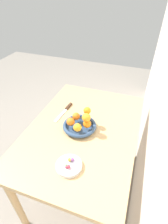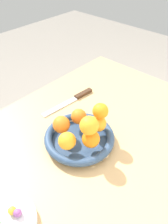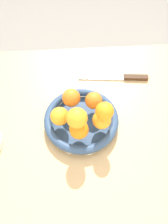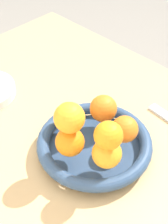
{
  "view_description": "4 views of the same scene",
  "coord_description": "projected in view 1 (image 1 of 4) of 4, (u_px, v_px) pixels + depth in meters",
  "views": [
    {
      "loc": [
        0.87,
        0.31,
        1.6
      ],
      "look_at": [
        -0.03,
        -0.0,
        0.87
      ],
      "focal_mm": 28.0,
      "sensor_mm": 36.0,
      "label": 1
    },
    {
      "loc": [
        0.38,
        0.33,
        1.31
      ],
      "look_at": [
        -0.02,
        -0.03,
        0.85
      ],
      "focal_mm": 35.0,
      "sensor_mm": 36.0,
      "label": 2
    },
    {
      "loc": [
        0.03,
        0.33,
        1.37
      ],
      "look_at": [
        0.0,
        -0.02,
        0.8
      ],
      "focal_mm": 35.0,
      "sensor_mm": 36.0,
      "label": 3
    },
    {
      "loc": [
        -0.31,
        0.33,
        1.29
      ],
      "look_at": [
        0.01,
        0.01,
        0.88
      ],
      "focal_mm": 55.0,
      "sensor_mm": 36.0,
      "label": 4
    }
  ],
  "objects": [
    {
      "name": "ground_plane",
      "position": [
        83.0,
        183.0,
        1.71
      ],
      "size": [
        6.0,
        6.0,
        0.0
      ],
      "primitive_type": "plane",
      "color": "gray"
    },
    {
      "name": "dining_table",
      "position": [
        83.0,
        137.0,
        1.31
      ],
      "size": [
        1.1,
        0.76,
        0.74
      ],
      "color": "tan",
      "rests_on": "ground_plane"
    },
    {
      "name": "fruit_bowl",
      "position": [
        80.0,
        126.0,
        1.24
      ],
      "size": [
        0.24,
        0.24,
        0.04
      ],
      "color": "navy",
      "rests_on": "dining_table"
    },
    {
      "name": "candy_dish",
      "position": [
        69.0,
        166.0,
        0.99
      ],
      "size": [
        0.15,
        0.15,
        0.02
      ],
      "primitive_type": "cylinder",
      "color": "silver",
      "rests_on": "dining_table"
    },
    {
      "name": "orange_0",
      "position": [
        87.0,
        124.0,
        1.19
      ],
      "size": [
        0.06,
        0.06,
        0.06
      ],
      "primitive_type": "sphere",
      "color": "orange",
      "rests_on": "fruit_bowl"
    },
    {
      "name": "orange_1",
      "position": [
        86.0,
        117.0,
        1.25
      ],
      "size": [
        0.06,
        0.06,
        0.06
      ],
      "primitive_type": "sphere",
      "color": "orange",
      "rests_on": "fruit_bowl"
    },
    {
      "name": "orange_2",
      "position": [
        76.0,
        116.0,
        1.26
      ],
      "size": [
        0.05,
        0.05,
        0.05
      ],
      "primitive_type": "sphere",
      "color": "orange",
      "rests_on": "fruit_bowl"
    },
    {
      "name": "orange_3",
      "position": [
        71.0,
        122.0,
        1.21
      ],
      "size": [
        0.06,
        0.06,
        0.06
      ],
      "primitive_type": "sphere",
      "color": "orange",
      "rests_on": "fruit_bowl"
    },
    {
      "name": "orange_4",
      "position": [
        77.0,
        127.0,
        1.16
      ],
      "size": [
        0.06,
        0.06,
        0.06
      ],
      "primitive_type": "sphere",
      "color": "orange",
      "rests_on": "fruit_bowl"
    },
    {
      "name": "orange_5",
      "position": [
        86.0,
        118.0,
        1.15
      ],
      "size": [
        0.06,
        0.06,
        0.06
      ],
      "primitive_type": "sphere",
      "color": "orange",
      "rests_on": "orange_0"
    },
    {
      "name": "orange_6",
      "position": [
        87.0,
        111.0,
        1.22
      ],
      "size": [
        0.05,
        0.05,
        0.05
      ],
      "primitive_type": "sphere",
      "color": "orange",
      "rests_on": "orange_1"
    },
    {
      "name": "candy_ball_0",
      "position": [
        69.0,
        167.0,
        0.96
      ],
      "size": [
        0.02,
        0.02,
        0.02
      ],
      "primitive_type": "sphere",
      "color": "#C6384C",
      "rests_on": "candy_dish"
    },
    {
      "name": "candy_ball_1",
      "position": [
        72.0,
        160.0,
        1.0
      ],
      "size": [
        0.02,
        0.02,
        0.02
      ],
      "primitive_type": "sphere",
      "color": "#8C4C99",
      "rests_on": "candy_dish"
    },
    {
      "name": "candy_ball_2",
      "position": [
        67.0,
        166.0,
        0.97
      ],
      "size": [
        0.02,
        0.02,
        0.02
      ],
      "primitive_type": "sphere",
      "color": "#4C9947",
      "rests_on": "candy_dish"
    },
    {
      "name": "candy_ball_3",
      "position": [
        70.0,
        160.0,
        1.0
      ],
      "size": [
        0.02,
        0.02,
        0.02
      ],
      "primitive_type": "sphere",
      "color": "gold",
      "rests_on": "candy_dish"
    },
    {
      "name": "candy_ball_4",
      "position": [
        66.0,
        167.0,
        0.96
      ],
      "size": [
        0.01,
        0.01,
        0.01
      ],
      "primitive_type": "sphere",
      "color": "#C6384C",
      "rests_on": "candy_dish"
    },
    {
      "name": "knife",
      "position": [
        65.0,
        110.0,
        1.41
      ],
      "size": [
        0.26,
        0.05,
        0.01
      ],
      "color": "#3F2819",
      "rests_on": "dining_table"
    }
  ]
}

